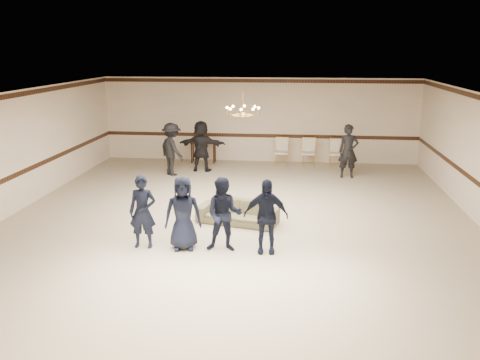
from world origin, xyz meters
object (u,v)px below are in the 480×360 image
object	(u,v)px
adult_left	(172,149)
chandelier	(243,103)
boy_b	(183,213)
boy_d	(266,216)
settee	(238,212)
adult_right	(348,151)
banquet_chair_mid	(309,153)
console_table	(203,152)
boy_a	(143,212)
boy_c	(224,215)
banquet_chair_right	(336,153)
adult_mid	(201,146)
banquet_chair_left	(282,152)

from	to	relation	value
adult_left	chandelier	bearing A→B (deg)	174.20
boy_b	boy_d	xyz separation A→B (m)	(1.80, 0.00, 0.00)
settee	adult_right	world-z (taller)	adult_right
banquet_chair_mid	adult_right	bearing A→B (deg)	-48.01
boy_b	adult_right	size ratio (longest dim) A/B	0.90
console_table	banquet_chair_mid	bearing A→B (deg)	-4.83
boy_a	boy_c	world-z (taller)	same
adult_left	boy_d	bearing A→B (deg)	163.61
chandelier	boy_a	world-z (taller)	chandelier
boy_b	boy_d	world-z (taller)	same
adult_left	banquet_chair_right	xyz separation A→B (m)	(5.72, 1.88, -0.40)
adult_right	banquet_chair_mid	world-z (taller)	adult_right
adult_left	banquet_chair_mid	distance (m)	5.10
boy_a	adult_left	world-z (taller)	adult_left
settee	boy_d	bearing A→B (deg)	-52.12
adult_mid	console_table	distance (m)	1.48
chandelier	boy_c	world-z (taller)	chandelier
banquet_chair_left	banquet_chair_right	world-z (taller)	same
settee	adult_mid	world-z (taller)	adult_mid
banquet_chair_right	boy_d	bearing A→B (deg)	-106.54
boy_c	boy_d	bearing A→B (deg)	-1.83
banquet_chair_right	adult_left	bearing A→B (deg)	-164.53
chandelier	boy_b	distance (m)	3.92
boy_b	banquet_chair_mid	xyz separation A→B (m)	(2.88, 8.48, -0.31)
boy_a	adult_right	xyz separation A→B (m)	(5.06, 6.89, 0.09)
chandelier	adult_left	xyz separation A→B (m)	(-2.81, 3.41, -1.97)
boy_d	adult_mid	xyz separation A→B (m)	(-2.74, 7.29, 0.09)
adult_mid	banquet_chair_right	distance (m)	4.98
boy_a	boy_b	world-z (taller)	same
banquet_chair_right	console_table	size ratio (longest dim) A/B	1.06
boy_b	banquet_chair_mid	world-z (taller)	boy_b
banquet_chair_right	chandelier	bearing A→B (deg)	-121.56
boy_c	boy_d	size ratio (longest dim) A/B	1.00
adult_right	console_table	world-z (taller)	adult_right
banquet_chair_mid	banquet_chair_right	bearing A→B (deg)	2.98
chandelier	boy_b	size ratio (longest dim) A/B	0.58
boy_b	adult_left	world-z (taller)	adult_left
console_table	chandelier	bearing A→B (deg)	-71.13
settee	adult_right	size ratio (longest dim) A/B	1.10
settee	adult_mid	size ratio (longest dim) A/B	1.10
adult_mid	adult_right	size ratio (longest dim) A/B	1.00
adult_left	banquet_chair_left	size ratio (longest dim) A/B	1.78
boy_c	banquet_chair_left	size ratio (longest dim) A/B	1.60
adult_right	console_table	bearing A→B (deg)	158.23
chandelier	banquet_chair_left	bearing A→B (deg)	80.25
boy_c	console_table	distance (m)	8.92
chandelier	boy_c	xyz separation A→B (m)	(-0.07, -3.19, -2.06)
boy_b	banquet_chair_mid	size ratio (longest dim) A/B	1.60
settee	adult_right	distance (m)	6.02
boy_a	console_table	world-z (taller)	boy_a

